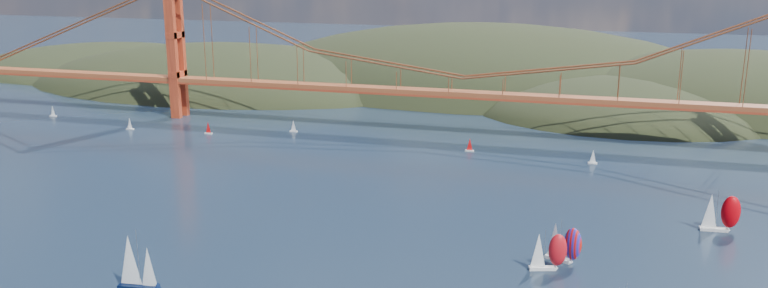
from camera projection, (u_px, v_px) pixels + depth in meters
headlands at (589, 120)px, 364.86m from camera, size 725.00×225.00×96.00m
bridge at (460, 50)px, 274.93m from camera, size 552.00×12.00×55.00m
sloop_navy at (135, 263)px, 151.23m from camera, size 8.54×5.12×12.95m
racer_0 at (548, 251)px, 161.03m from camera, size 8.28×5.00×9.27m
racer_3 at (720, 212)px, 183.45m from camera, size 9.22×3.97×10.48m
racer_rwb at (563, 242)px, 165.43m from camera, size 8.51×5.77×9.52m
distant_boat_0 at (53, 111)px, 314.00m from camera, size 3.00×2.00×4.70m
distant_boat_1 at (130, 123)px, 290.67m from camera, size 3.00×2.00×4.70m
distant_boat_2 at (208, 128)px, 283.40m from camera, size 3.00×2.00×4.70m
distant_boat_3 at (293, 126)px, 286.53m from camera, size 3.00×2.00×4.70m
distant_boat_8 at (593, 157)px, 243.02m from camera, size 3.00×2.00×4.70m
distant_boat_9 at (470, 145)px, 258.43m from camera, size 3.00×2.00×4.70m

